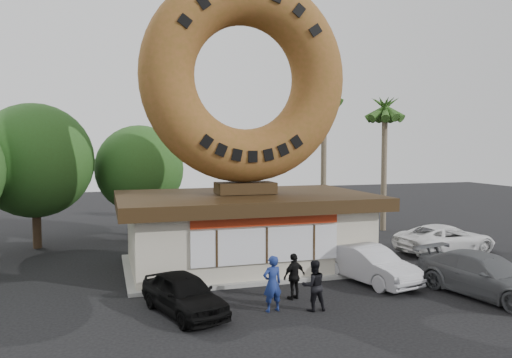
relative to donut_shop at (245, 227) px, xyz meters
The scene contains 15 objects.
ground 6.24m from the donut_shop, 90.00° to the right, with size 90.00×90.00×0.00m, color black.
donut_shop is the anchor object (origin of this frame).
giant_donut 6.66m from the donut_shop, 90.00° to the left, with size 9.26×9.26×2.36m, color brown.
tree_west 12.15m from the donut_shop, 143.55° to the left, with size 6.00×6.00×7.65m.
tree_mid 10.12m from the donut_shop, 113.92° to the left, with size 5.20×5.20×6.63m.
palm_near 12.83m from the donut_shop, 46.90° to the left, with size 2.60×2.60×9.75m.
palm_far 14.00m from the donut_shop, 30.64° to the left, with size 2.60×2.60×8.75m.
street_lamp 10.54m from the donut_shop, 100.50° to the left, with size 2.11×0.20×8.00m.
person_left 6.25m from the donut_shop, 97.54° to the right, with size 0.68×0.45×1.86m, color navy.
person_center 6.55m from the donut_shop, 85.38° to the right, with size 0.82×0.64×1.69m, color black.
person_right 5.23m from the donut_shop, 86.09° to the right, with size 0.97×0.40×1.65m, color black.
car_black 6.71m from the donut_shop, 123.28° to the right, with size 1.58×3.92×1.33m, color black.
car_silver 5.75m from the donut_shop, 44.83° to the right, with size 1.53×4.38×1.44m, color #AEADB3.
car_grey 9.91m from the donut_shop, 43.94° to the right, with size 2.13×5.24×1.52m, color slate.
car_white 10.45m from the donut_shop, ahead, with size 2.41×5.22×1.45m, color silver.
Camera 1 is at (-6.02, -15.39, 5.50)m, focal length 35.00 mm.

